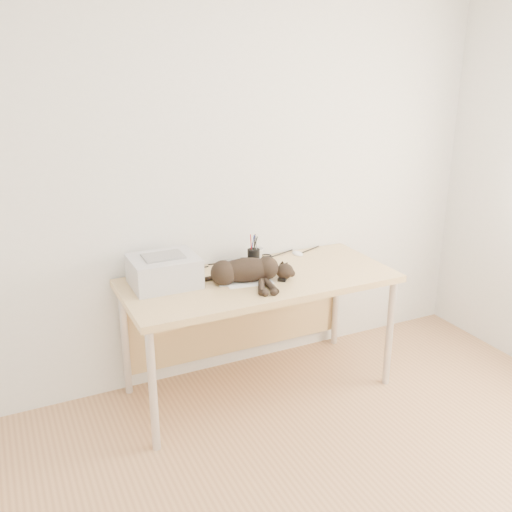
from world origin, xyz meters
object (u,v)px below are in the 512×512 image
mug (256,255)px  pen_cup (254,257)px  cat (244,272)px  mouse (298,252)px  desk (253,293)px  printer (164,271)px

mug → pen_cup: 0.07m
cat → mug: size_ratio=6.57×
pen_cup → mouse: size_ratio=2.00×
cat → mouse: 0.60m
mouse → desk: bearing=-160.2°
cat → printer: bearing=173.6°
mug → mouse: mug is taller
printer → cat: (0.42, -0.16, -0.02)m
cat → pen_cup: bearing=68.1°
desk → printer: bearing=174.8°
printer → cat: printer is taller
printer → cat: bearing=-21.0°
pen_cup → cat: bearing=-126.6°
cat → pen_cup: (0.17, 0.23, -0.01)m
desk → printer: size_ratio=4.30×
desk → mug: size_ratio=16.51×
desk → mug: bearing=59.4°
printer → mug: (0.64, 0.12, -0.04)m
printer → pen_cup: size_ratio=1.89×
mug → pen_cup: (-0.04, -0.05, 0.01)m
pen_cup → mouse: 0.36m
desk → mug: 0.27m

